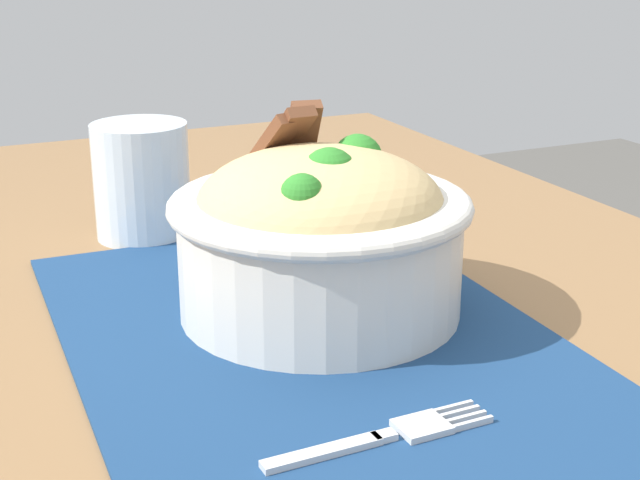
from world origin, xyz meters
TOP-DOWN VIEW (x-y plane):
  - table at (0.00, 0.00)m, footprint 1.31×0.77m
  - placemat at (-0.00, 0.02)m, footprint 0.48×0.30m
  - bowl at (-0.06, 0.04)m, footprint 0.20×0.20m
  - fork at (0.10, 0.00)m, footprint 0.02×0.13m
  - drinking_glass at (-0.27, -0.03)m, footprint 0.08×0.08m

SIDE VIEW (x-z plane):
  - table at x=0.00m, z-range 0.31..1.07m
  - placemat at x=0.00m, z-range 0.76..0.77m
  - fork at x=0.10m, z-range 0.77..0.77m
  - drinking_glass at x=-0.27m, z-range 0.76..0.85m
  - bowl at x=-0.06m, z-range 0.76..0.89m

